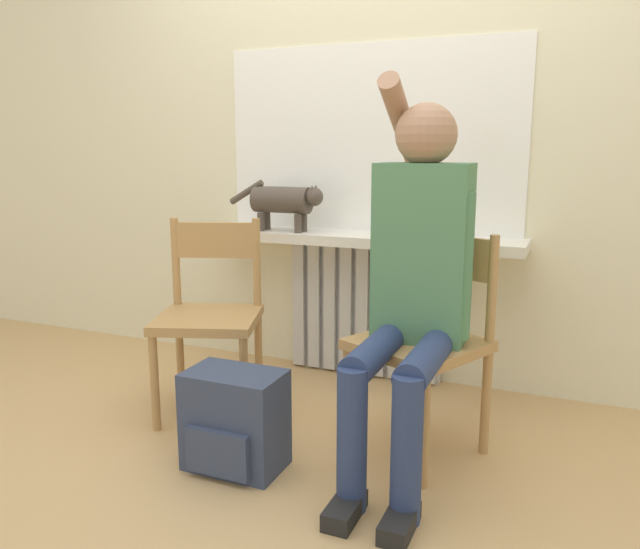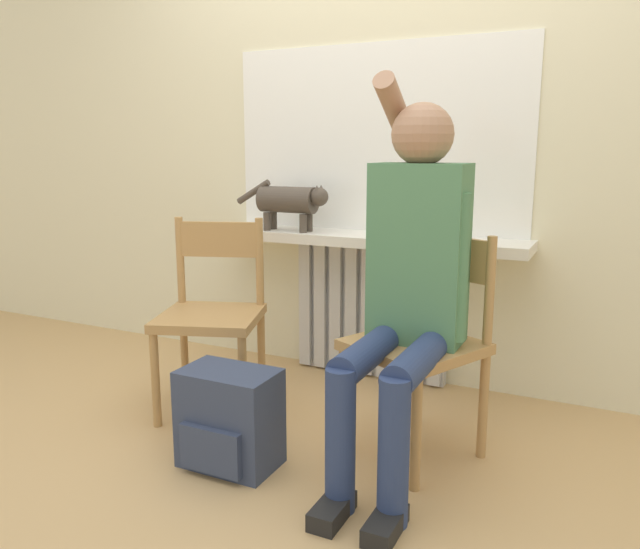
% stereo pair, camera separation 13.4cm
% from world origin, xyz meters
% --- Properties ---
extents(ground_plane, '(12.00, 12.00, 0.00)m').
position_xyz_m(ground_plane, '(0.00, 0.00, 0.00)').
color(ground_plane, tan).
extents(wall_with_window, '(7.00, 0.06, 2.70)m').
position_xyz_m(wall_with_window, '(0.00, 1.23, 1.35)').
color(wall_with_window, beige).
rests_on(wall_with_window, ground_plane).
extents(radiator, '(0.80, 0.08, 0.71)m').
position_xyz_m(radiator, '(0.00, 1.15, 0.35)').
color(radiator, silver).
rests_on(radiator, ground_plane).
extents(windowsill, '(1.59, 0.29, 0.05)m').
position_xyz_m(windowsill, '(0.00, 1.06, 0.73)').
color(windowsill, white).
rests_on(windowsill, radiator).
extents(window_glass, '(1.52, 0.01, 0.91)m').
position_xyz_m(window_glass, '(0.00, 1.20, 1.21)').
color(window_glass, white).
rests_on(window_glass, windowsill).
extents(chair_left, '(0.54, 0.54, 0.86)m').
position_xyz_m(chair_left, '(-0.48, 0.45, 0.45)').
color(chair_left, '#B2844C').
rests_on(chair_left, ground_plane).
extents(chair_right, '(0.57, 0.57, 0.86)m').
position_xyz_m(chair_right, '(0.48, 0.45, 0.45)').
color(chair_right, '#B2844C').
rests_on(chair_right, ground_plane).
extents(person, '(0.36, 1.04, 1.43)m').
position_xyz_m(person, '(0.47, 0.34, 0.73)').
color(person, navy).
rests_on(person, ground_plane).
extents(cat, '(0.52, 0.13, 0.26)m').
position_xyz_m(cat, '(-0.38, 1.00, 0.91)').
color(cat, '#4C4238').
rests_on(cat, windowsill).
extents(backpack, '(0.35, 0.25, 0.37)m').
position_xyz_m(backpack, '(-0.12, 0.04, 0.18)').
color(backpack, '#333D56').
rests_on(backpack, ground_plane).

